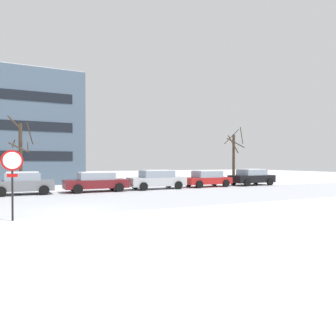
# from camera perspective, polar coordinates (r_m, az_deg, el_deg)

# --- Properties ---
(ground_plane) EXTENTS (120.00, 120.00, 0.00)m
(ground_plane) POSITION_cam_1_polar(r_m,az_deg,el_deg) (13.96, -18.42, -7.78)
(ground_plane) COLOR white
(road_surface) EXTENTS (80.00, 8.78, 0.00)m
(road_surface) POSITION_cam_1_polar(r_m,az_deg,el_deg) (17.31, -19.63, -6.07)
(road_surface) COLOR silver
(road_surface) RESTS_ON ground
(stop_sign) EXTENTS (0.74, 0.19, 2.59)m
(stop_sign) POSITION_cam_1_polar(r_m,az_deg,el_deg) (12.44, -27.22, -0.53)
(stop_sign) COLOR black
(stop_sign) RESTS_ON ground
(parked_car_gray) EXTENTS (3.88, 2.26, 1.51)m
(parked_car_gray) POSITION_cam_1_polar(r_m,az_deg,el_deg) (22.26, -25.64, -2.56)
(parked_car_gray) COLOR slate
(parked_car_gray) RESTS_ON ground
(parked_car_maroon) EXTENTS (4.54, 2.18, 1.44)m
(parked_car_maroon) POSITION_cam_1_polar(r_m,az_deg,el_deg) (22.65, -13.35, -2.50)
(parked_car_maroon) COLOR maroon
(parked_car_maroon) RESTS_ON ground
(parked_car_silver) EXTENTS (4.64, 2.09, 1.52)m
(parked_car_silver) POSITION_cam_1_polar(r_m,az_deg,el_deg) (24.16, -2.12, -2.16)
(parked_car_silver) COLOR silver
(parked_car_silver) RESTS_ON ground
(parked_car_red) EXTENTS (4.24, 2.10, 1.43)m
(parked_car_red) POSITION_cam_1_polar(r_m,az_deg,el_deg) (26.57, 7.35, -1.97)
(parked_car_red) COLOR red
(parked_car_red) RESTS_ON ground
(parked_car_black) EXTENTS (4.27, 2.22, 1.51)m
(parked_car_black) POSITION_cam_1_polar(r_m,az_deg,el_deg) (29.35, 15.44, -1.64)
(parked_car_black) COLOR black
(parked_car_black) RESTS_ON ground
(tree_far_mid) EXTENTS (2.32, 2.20, 5.58)m
(tree_far_mid) POSITION_cam_1_polar(r_m,az_deg,el_deg) (31.24, 12.28, 2.16)
(tree_far_mid) COLOR #423326
(tree_far_mid) RESTS_ON ground
(tree_far_left) EXTENTS (1.79, 1.45, 5.63)m
(tree_far_left) POSITION_cam_1_polar(r_m,az_deg,el_deg) (25.55, -25.98, 2.44)
(tree_far_left) COLOR #423326
(tree_far_left) RESTS_ON ground
(building_far_left) EXTENTS (12.33, 11.01, 10.95)m
(building_far_left) POSITION_cam_1_polar(r_m,az_deg,el_deg) (35.88, -26.49, 6.30)
(building_far_left) COLOR slate
(building_far_left) RESTS_ON ground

